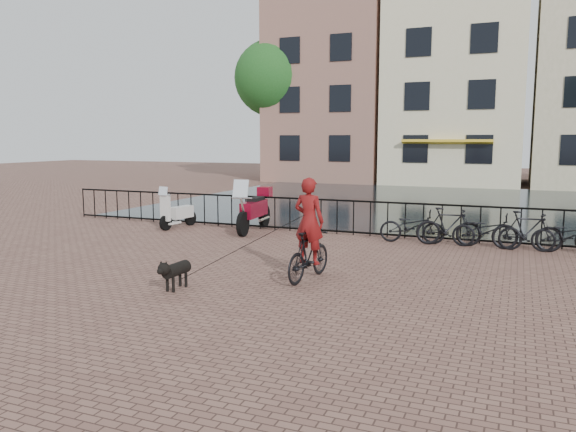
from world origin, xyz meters
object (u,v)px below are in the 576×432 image
at_px(dog, 177,273).
at_px(scooter, 178,206).
at_px(motorcycle, 254,204).
at_px(cyclist, 309,235).

height_order(dog, scooter, scooter).
height_order(motorcycle, scooter, motorcycle).
bearing_deg(scooter, motorcycle, 13.52).
xyz_separation_m(motorcycle, scooter, (-2.52, -0.26, -0.15)).
height_order(cyclist, dog, cyclist).
relative_size(cyclist, dog, 2.65).
relative_size(cyclist, motorcycle, 1.00).
relative_size(dog, scooter, 0.59).
bearing_deg(cyclist, scooter, -29.54).
bearing_deg(scooter, dog, -49.32).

